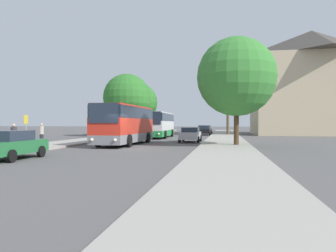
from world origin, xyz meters
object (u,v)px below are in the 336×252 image
Objects in this scene: tree_right_mid at (236,77)px; pedestrian_waiting_near at (14,137)px; bus_front at (125,124)px; tree_left_near at (127,98)px; bus_stop_sign at (26,127)px; tree_right_near at (228,95)px; parked_car_left_curb at (11,144)px; parked_car_right_near at (190,134)px; parked_car_right_far at (205,130)px; bus_middle at (159,124)px; pedestrian_waiting_far at (42,134)px; tree_left_far at (137,103)px.

pedestrian_waiting_near is at bearing -148.98° from tree_right_mid.
tree_left_near is (-4.77, 16.19, 3.60)m from bus_front.
pedestrian_waiting_near is (1.00, -2.79, -0.60)m from bus_stop_sign.
tree_left_near is 1.07× the size of tree_right_near.
bus_stop_sign is 0.29× the size of tree_right_near.
bus_front is at bearing 174.97° from tree_right_mid.
bus_front is at bearing -111.83° from tree_right_near.
tree_left_near is 0.99× the size of tree_right_mid.
bus_front reaches higher than pedestrian_waiting_near.
parked_car_left_curb reaches higher than parked_car_right_near.
parked_car_right_near is 1.00× the size of parked_car_right_far.
parked_car_right_far is at bearing 59.85° from bus_middle.
bus_front is 0.95× the size of bus_middle.
bus_middle is 17.84m from pedestrian_waiting_far.
parked_car_left_curb is 28.88m from tree_left_near.
tree_right_near reaches higher than parked_car_left_curb.
tree_right_mid reaches higher than parked_car_right_near.
tree_left_near reaches higher than bus_front.
tree_left_far is 0.99× the size of tree_right_near.
pedestrian_waiting_near is at bearing 122.46° from parked_car_left_curb.
tree_right_near is (3.53, -0.79, 5.27)m from parked_car_right_far.
pedestrian_waiting_near is 16.71m from tree_right_mid.
bus_stop_sign is at bearing 121.44° from pedestrian_waiting_far.
tree_left_far reaches higher than parked_car_right_far.
parked_car_right_near is 0.54× the size of tree_left_far.
tree_left_far is (-2.23, 33.27, 4.22)m from parked_car_left_curb.
tree_left_near is (-10.27, -7.13, 4.60)m from parked_car_right_far.
tree_left_far is at bearing -75.35° from pedestrian_waiting_far.
parked_car_left_curb is 36.39m from parked_car_right_far.
pedestrian_waiting_far is 19.76m from tree_left_near.
tree_right_mid reaches higher than tree_right_near.
tree_right_near reaches higher than bus_middle.
tree_right_near reaches higher than tree_left_far.
parked_car_right_near is at bearing 45.81° from bus_stop_sign.
parked_car_right_near is 16.67m from pedestrian_waiting_near.
parked_car_right_far is at bearing 69.92° from bus_stop_sign.
pedestrian_waiting_near is at bearing -103.06° from bus_middle.
parked_car_right_near is at bearing -49.37° from tree_left_near.
tree_left_near is at bearing 88.55° from bus_stop_sign.
bus_middle is 2.53× the size of parked_car_right_far.
tree_left_near is (-2.42, 28.40, 4.60)m from parked_car_left_curb.
tree_left_far is at bearing 122.64° from tree_right_mid.
tree_left_near reaches higher than tree_left_far.
bus_stop_sign reaches higher than parked_car_left_curb.
bus_front reaches higher than bus_middle.
bus_stop_sign is (-5.34, -6.33, -0.19)m from bus_front.
tree_right_mid is (3.94, -24.15, 4.78)m from parked_car_right_far.
pedestrian_waiting_near is 0.99× the size of pedestrian_waiting_far.
pedestrian_waiting_far is at bearing -120.63° from tree_right_near.
tree_left_near is 4.89m from tree_left_far.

